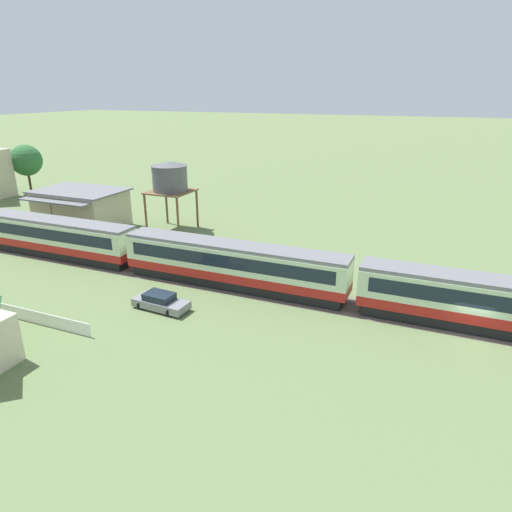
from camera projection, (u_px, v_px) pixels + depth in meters
ground_plane at (469, 336)px, 32.61m from camera, size 600.00×600.00×0.00m
passenger_train at (236, 263)px, 40.01m from camera, size 107.01×2.86×4.05m
railway_track at (197, 280)px, 42.24m from camera, size 169.96×3.60×0.04m
station_building at (81, 208)px, 58.01m from camera, size 11.05×8.67×4.77m
water_tower at (170, 178)px, 55.13m from camera, size 5.06×5.06×8.54m
parked_car_grey at (161, 302)px, 36.47m from camera, size 4.72×2.12×1.34m
yard_tree_1 at (26, 160)px, 76.42m from camera, size 5.15×5.15×8.04m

